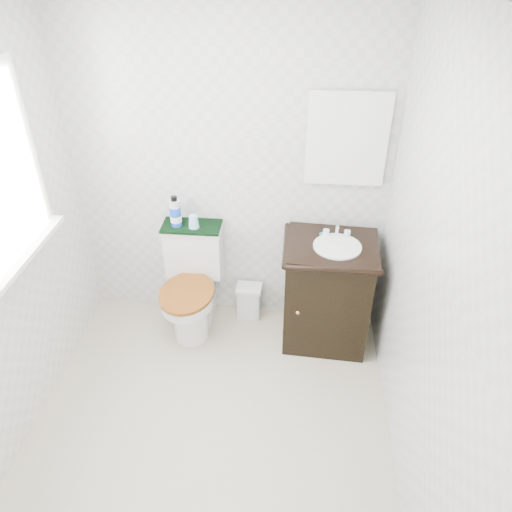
# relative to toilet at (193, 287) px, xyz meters

# --- Properties ---
(floor) EXTENTS (2.40, 2.40, 0.00)m
(floor) POSITION_rel_toilet_xyz_m (0.27, -0.97, -0.35)
(floor) COLOR beige
(floor) RESTS_ON ground
(wall_back) EXTENTS (2.40, 0.00, 2.40)m
(wall_back) POSITION_rel_toilet_xyz_m (0.27, 0.23, 0.85)
(wall_back) COLOR silver
(wall_back) RESTS_ON ground
(wall_right) EXTENTS (0.00, 2.40, 2.40)m
(wall_right) POSITION_rel_toilet_xyz_m (1.37, -0.97, 0.85)
(wall_right) COLOR silver
(wall_right) RESTS_ON ground
(mirror) EXTENTS (0.50, 0.02, 0.60)m
(mirror) POSITION_rel_toilet_xyz_m (1.04, 0.21, 1.10)
(mirror) COLOR silver
(mirror) RESTS_ON wall_back
(toilet) EXTENTS (0.43, 0.63, 0.79)m
(toilet) POSITION_rel_toilet_xyz_m (0.00, 0.00, 0.00)
(toilet) COLOR white
(toilet) RESTS_ON floor
(vanity) EXTENTS (0.65, 0.57, 0.92)m
(vanity) POSITION_rel_toilet_xyz_m (0.99, -0.06, 0.08)
(vanity) COLOR black
(vanity) RESTS_ON floor
(trash_bin) EXTENTS (0.20, 0.16, 0.28)m
(trash_bin) POSITION_rel_toilet_xyz_m (0.41, 0.13, -0.21)
(trash_bin) COLOR silver
(trash_bin) RESTS_ON floor
(towel) EXTENTS (0.42, 0.22, 0.02)m
(towel) POSITION_rel_toilet_xyz_m (0.00, 0.12, 0.45)
(towel) COLOR black
(towel) RESTS_ON toilet
(mouthwash_bottle) EXTENTS (0.08, 0.08, 0.22)m
(mouthwash_bottle) POSITION_rel_toilet_xyz_m (-0.11, 0.11, 0.57)
(mouthwash_bottle) COLOR blue
(mouthwash_bottle) RESTS_ON towel
(cup) EXTENTS (0.08, 0.08, 0.09)m
(cup) POSITION_rel_toilet_xyz_m (0.02, 0.09, 0.51)
(cup) COLOR #99D7FB
(cup) RESTS_ON towel
(soap_bar) EXTENTS (0.07, 0.05, 0.02)m
(soap_bar) POSITION_rel_toilet_xyz_m (0.94, 0.06, 0.48)
(soap_bar) COLOR #1B8674
(soap_bar) RESTS_ON vanity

